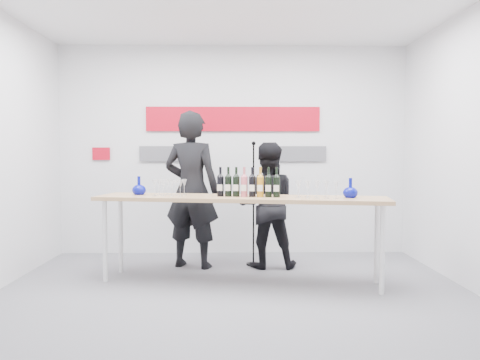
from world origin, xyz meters
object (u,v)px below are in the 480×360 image
object	(u,v)px
presenter_left	(192,190)
presenter_right	(267,205)
tasting_table	(240,203)
mic_stand	(253,228)

from	to	relation	value
presenter_left	presenter_right	distance (m)	0.98
tasting_table	presenter_right	size ratio (longest dim) A/B	2.07
tasting_table	presenter_right	xyz separation A→B (m)	(0.35, 0.72, -0.10)
tasting_table	mic_stand	size ratio (longest dim) A/B	2.05
tasting_table	presenter_left	distance (m)	0.96
presenter_right	mic_stand	world-z (taller)	mic_stand
presenter_left	mic_stand	xyz separation A→B (m)	(0.79, 0.09, -0.50)
tasting_table	presenter_left	size ratio (longest dim) A/B	1.66
presenter_left	presenter_right	xyz separation A→B (m)	(0.96, -0.02, -0.20)
tasting_table	presenter_right	bearing A→B (deg)	74.27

